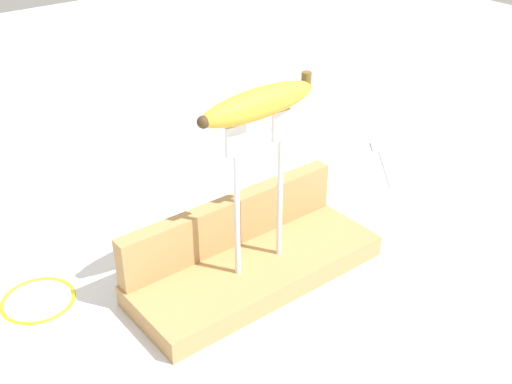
{
  "coord_description": "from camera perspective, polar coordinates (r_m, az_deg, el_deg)",
  "views": [
    {
      "loc": [
        -0.41,
        -0.52,
        0.51
      ],
      "look_at": [
        0.0,
        0.0,
        0.13
      ],
      "focal_mm": 45.21,
      "sensor_mm": 36.0,
      "label": 1
    }
  ],
  "objects": [
    {
      "name": "banana_raised_center",
      "position": [
        0.71,
        0.27,
        7.85
      ],
      "size": [
        0.16,
        0.04,
        0.04
      ],
      "color": "gold",
      "rests_on": "fork_stand_center"
    },
    {
      "name": "wire_coil",
      "position": [
        0.84,
        -18.73,
        -8.94
      ],
      "size": [
        0.09,
        0.09,
        0.01
      ],
      "primitive_type": "torus",
      "color": "gold",
      "rests_on": "ground"
    },
    {
      "name": "fork_stand_center",
      "position": [
        0.75,
        0.26,
        0.97
      ],
      "size": [
        0.09,
        0.01,
        0.2
      ],
      "color": "silver",
      "rests_on": "wooden_board"
    },
    {
      "name": "board_backstop",
      "position": [
        0.83,
        -2.22,
        -2.57
      ],
      "size": [
        0.32,
        0.02,
        0.07
      ],
      "primitive_type": "cube",
      "color": "#A87F4C",
      "rests_on": "wooden_board"
    },
    {
      "name": "wooden_board",
      "position": [
        0.83,
        0.0,
        -6.87
      ],
      "size": [
        0.33,
        0.13,
        0.03
      ],
      "primitive_type": "cube",
      "color": "#A87F4C",
      "rests_on": "ground"
    },
    {
      "name": "fork_fallen_near",
      "position": [
        1.14,
        11.09,
        3.13
      ],
      "size": [
        0.12,
        0.14,
        0.01
      ],
      "color": "silver",
      "rests_on": "ground"
    },
    {
      "name": "ground_plane",
      "position": [
        0.84,
        0.0,
        -7.66
      ],
      "size": [
        3.0,
        3.0,
        0.0
      ],
      "primitive_type": "plane",
      "color": "silver"
    }
  ]
}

